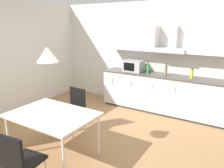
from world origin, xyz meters
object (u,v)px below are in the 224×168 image
bottle_green (148,69)px  dining_table (52,116)px  bottle_brown (166,70)px  pendant_lamp (47,55)px  chair_near_right (19,159)px  chair_far_left (74,106)px  bottle_yellow (192,74)px  microwave (133,66)px

bottle_green → dining_table: size_ratio=0.20×
bottle_brown → pendant_lamp: (-0.91, -2.69, 0.61)m
chair_near_right → pendant_lamp: pendant_lamp is taller
bottle_green → chair_near_right: size_ratio=0.30×
dining_table → chair_far_left: chair_far_left is taller
chair_near_right → pendant_lamp: 1.44m
bottle_green → bottle_yellow: bearing=0.1°
chair_near_right → bottle_green: bearing=87.6°
chair_far_left → microwave: bearing=79.6°
dining_table → pendant_lamp: bearing=180.0°
chair_far_left → pendant_lamp: bearing=-70.9°
microwave → bottle_brown: bearing=-2.8°
microwave → pendant_lamp: bearing=-91.1°
microwave → dining_table: (-0.05, -2.73, -0.37)m
bottle_brown → dining_table: 2.86m
microwave → bottle_green: size_ratio=1.83×
bottle_brown → bottle_yellow: bottle_brown is taller
bottle_brown → chair_near_right: (-0.60, -3.53, -0.52)m
bottle_yellow → chair_far_left: (-1.78, -1.87, -0.49)m
bottle_yellow → chair_near_right: (-1.18, -3.55, -0.49)m
bottle_brown → dining_table: bottle_brown is taller
dining_table → pendant_lamp: 0.96m
dining_table → microwave: bearing=88.9°
bottle_yellow → pendant_lamp: size_ratio=0.74×
bottle_green → bottle_yellow: 1.03m
microwave → bottle_green: microwave is taller
bottle_yellow → chair_near_right: bottle_yellow is taller
bottle_green → pendant_lamp: pendant_lamp is taller
dining_table → chair_near_right: chair_near_right is taller
bottle_green → pendant_lamp: 2.82m
bottle_green → chair_far_left: size_ratio=0.30×
microwave → bottle_green: 0.40m
microwave → dining_table: 2.75m
bottle_brown → chair_near_right: 3.62m
bottle_yellow → bottle_green: bearing=-179.9°
bottle_green → chair_near_right: bearing=-92.4°
bottle_brown → chair_far_left: bearing=-123.1°
microwave → chair_far_left: 1.99m
bottle_yellow → pendant_lamp: (-1.48, -2.71, 0.63)m
bottle_brown → bottle_yellow: bearing=2.6°
microwave → bottle_yellow: microwave is taller
microwave → chair_near_right: bearing=-85.9°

